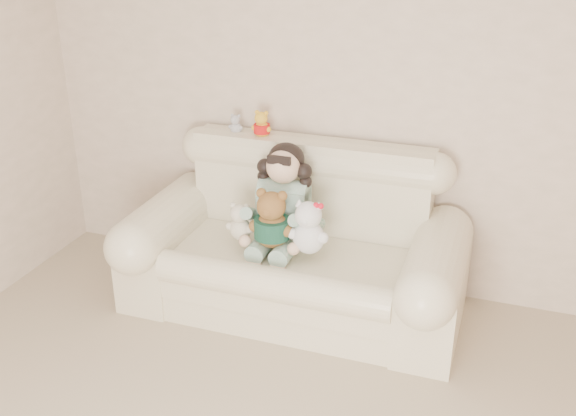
{
  "coord_description": "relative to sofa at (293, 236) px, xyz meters",
  "views": [
    {
      "loc": [
        0.88,
        -1.55,
        2.39
      ],
      "look_at": [
        -0.33,
        1.9,
        0.75
      ],
      "focal_mm": 42.17,
      "sensor_mm": 36.0,
      "label": 1
    }
  ],
  "objects": [
    {
      "name": "white_cat",
      "position": [
        0.14,
        -0.14,
        0.18
      ],
      "size": [
        0.28,
        0.24,
        0.4
      ],
      "primitive_type": null,
      "rotation": [
        0.0,
        0.0,
        -0.17
      ],
      "color": "white",
      "rests_on": "sofa"
    },
    {
      "name": "brown_teddy",
      "position": [
        -0.09,
        -0.14,
        0.2
      ],
      "size": [
        0.33,
        0.29,
        0.44
      ],
      "primitive_type": null,
      "rotation": [
        0.0,
        0.0,
        0.31
      ],
      "color": "brown",
      "rests_on": "sofa"
    },
    {
      "name": "sofa",
      "position": [
        0.0,
        0.0,
        0.0
      ],
      "size": [
        2.1,
        0.95,
        1.03
      ],
      "primitive_type": null,
      "color": "#FCEBCB",
      "rests_on": "floor"
    },
    {
      "name": "wall_back",
      "position": [
        0.33,
        0.5,
        0.78
      ],
      "size": [
        4.5,
        0.0,
        4.5
      ],
      "primitive_type": "plane",
      "rotation": [
        1.57,
        0.0,
        0.0
      ],
      "color": "beige",
      "rests_on": "ground"
    },
    {
      "name": "grey_mini_plush",
      "position": [
        -0.53,
        0.37,
        0.57
      ],
      "size": [
        0.12,
        0.1,
        0.16
      ],
      "primitive_type": null,
      "rotation": [
        0.0,
        0.0,
        0.3
      ],
      "color": "silver",
      "rests_on": "sofa"
    },
    {
      "name": "yellow_mini_bear",
      "position": [
        -0.34,
        0.36,
        0.6
      ],
      "size": [
        0.14,
        0.11,
        0.21
      ],
      "primitive_type": null,
      "rotation": [
        0.0,
        0.0,
        -0.05
      ],
      "color": "yellow",
      "rests_on": "sofa"
    },
    {
      "name": "cream_teddy",
      "position": [
        -0.3,
        -0.11,
        0.13
      ],
      "size": [
        0.22,
        0.19,
        0.29
      ],
      "primitive_type": null,
      "rotation": [
        0.0,
        0.0,
        -0.33
      ],
      "color": "white",
      "rests_on": "sofa"
    },
    {
      "name": "seated_child",
      "position": [
        -0.09,
        0.08,
        0.24
      ],
      "size": [
        0.42,
        0.5,
        0.66
      ],
      "primitive_type": null,
      "rotation": [
        0.0,
        0.0,
        0.04
      ],
      "color": "#367C60",
      "rests_on": "sofa"
    }
  ]
}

